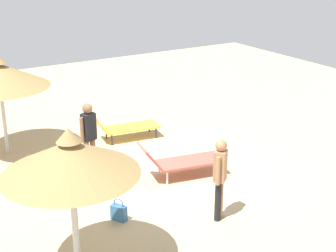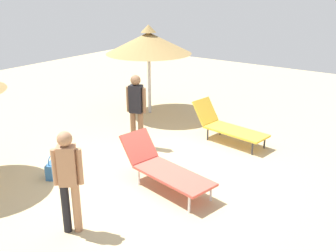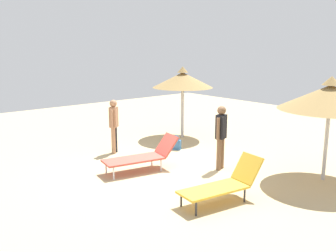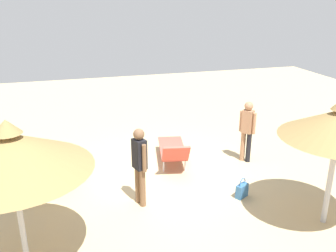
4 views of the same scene
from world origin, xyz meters
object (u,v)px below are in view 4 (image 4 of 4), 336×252
parasol_umbrella_near_right (10,152)px  handbag (242,190)px  lounge_chair_edge (65,165)px  person_standing_front (247,128)px  person_standing_center (140,162)px  lounge_chair_near_left (173,150)px

parasol_umbrella_near_right → handbag: parasol_umbrella_near_right is taller
parasol_umbrella_near_right → lounge_chair_edge: 3.49m
person_standing_front → person_standing_center: size_ratio=0.96×
parasol_umbrella_near_right → handbag: 5.00m
parasol_umbrella_near_right → lounge_chair_edge: parasol_umbrella_near_right is taller
parasol_umbrella_near_right → lounge_chair_near_left: parasol_umbrella_near_right is taller
person_standing_front → person_standing_center: 3.50m
person_standing_center → person_standing_front: bearing=-67.1°
lounge_chair_near_left → person_standing_center: size_ratio=1.21×
lounge_chair_edge → person_standing_center: bearing=-135.8°
parasol_umbrella_near_right → lounge_chair_near_left: bearing=-48.7°
lounge_chair_near_left → handbag: bearing=-154.1°
person_standing_center → parasol_umbrella_near_right: bearing=121.6°
lounge_chair_edge → person_standing_front: 4.80m
lounge_chair_near_left → person_standing_front: size_ratio=1.25×
lounge_chair_edge → person_standing_center: (-1.59, -1.54, 0.60)m
person_standing_front → handbag: (-1.73, 0.97, -0.79)m
parasol_umbrella_near_right → person_standing_front: 6.23m
lounge_chair_near_left → lounge_chair_edge: size_ratio=1.06×
lounge_chair_near_left → lounge_chair_edge: 2.80m
parasol_umbrella_near_right → person_standing_front: (2.75, -5.47, -1.14)m
parasol_umbrella_near_right → person_standing_center: parasol_umbrella_near_right is taller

